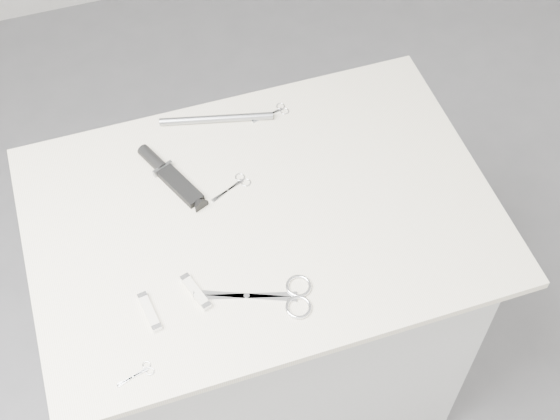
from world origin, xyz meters
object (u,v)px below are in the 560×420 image
object	(u,v)px
large_shears	(280,296)
embroidery_scissors_b	(275,112)
tiny_scissors	(140,373)
pocket_knife_a	(150,312)
plinth	(265,317)
sheathed_knife	(167,173)
metal_rail	(216,119)
embroidery_scissors_a	(236,185)
pocket_knife_b	(196,292)

from	to	relation	value
large_shears	embroidery_scissors_b	xyz separation A→B (m)	(0.15, 0.48, -0.00)
tiny_scissors	pocket_knife_a	distance (m)	0.13
plinth	embroidery_scissors_b	size ratio (longest dim) A/B	9.59
tiny_scissors	plinth	bearing A→B (deg)	25.85
embroidery_scissors_b	sheathed_knife	bearing A→B (deg)	-172.67
sheathed_knife	metal_rail	bearing A→B (deg)	-73.52
embroidery_scissors_a	pocket_knife_b	world-z (taller)	pocket_knife_b
tiny_scissors	sheathed_knife	world-z (taller)	sheathed_knife
large_shears	sheathed_knife	xyz separation A→B (m)	(-0.14, 0.37, 0.00)
sheathed_knife	metal_rail	distance (m)	0.19
large_shears	metal_rail	bearing A→B (deg)	108.59
embroidery_scissors_b	metal_rail	bearing A→B (deg)	160.21
embroidery_scissors_a	pocket_knife_a	bearing A→B (deg)	-158.92
tiny_scissors	pocket_knife_a	size ratio (longest dim) A/B	0.80
tiny_scissors	pocket_knife_a	xyz separation A→B (m)	(0.05, 0.12, 0.00)
plinth	sheathed_knife	xyz separation A→B (m)	(-0.17, 0.16, 0.48)
embroidery_scissors_a	pocket_knife_a	size ratio (longest dim) A/B	1.08
large_shears	pocket_knife_b	world-z (taller)	pocket_knife_b
pocket_knife_a	embroidery_scissors_a	bearing A→B (deg)	-52.82
embroidery_scissors_b	metal_rail	world-z (taller)	metal_rail
pocket_knife_a	metal_rail	distance (m)	0.52
tiny_scissors	pocket_knife_b	bearing A→B (deg)	28.14
pocket_knife_b	pocket_knife_a	bearing A→B (deg)	81.24
plinth	pocket_knife_b	size ratio (longest dim) A/B	9.70
embroidery_scissors_b	pocket_knife_a	distance (m)	0.59
plinth	embroidery_scissors_a	xyz separation A→B (m)	(-0.03, 0.09, 0.47)
large_shears	sheathed_knife	distance (m)	0.40
embroidery_scissors_a	sheathed_knife	world-z (taller)	sheathed_knife
metal_rail	pocket_knife_b	bearing A→B (deg)	-110.57
pocket_knife_a	tiny_scissors	bearing A→B (deg)	150.91
plinth	embroidery_scissors_a	world-z (taller)	embroidery_scissors_a
metal_rail	sheathed_knife	bearing A→B (deg)	-139.91
pocket_knife_b	embroidery_scissors_a	bearing A→B (deg)	-50.30
tiny_scissors	pocket_knife_b	xyz separation A→B (m)	(0.14, 0.13, 0.00)
plinth	pocket_knife_a	xyz separation A→B (m)	(-0.28, -0.17, 0.48)
tiny_scissors	metal_rail	xyz separation A→B (m)	(0.31, 0.57, 0.01)
plinth	sheathed_knife	world-z (taller)	sheathed_knife
sheathed_knife	pocket_knife_a	world-z (taller)	sheathed_knife
sheathed_knife	pocket_knife_b	xyz separation A→B (m)	(-0.02, -0.31, -0.00)
sheathed_knife	metal_rail	world-z (taller)	sheathed_knife
embroidery_scissors_a	tiny_scissors	world-z (taller)	same
embroidery_scissors_b	tiny_scissors	distance (m)	0.71
embroidery_scissors_b	pocket_knife_b	bearing A→B (deg)	-139.12
plinth	sheathed_knife	distance (m)	0.53
plinth	embroidery_scissors_b	world-z (taller)	embroidery_scissors_b
tiny_scissors	embroidery_scissors_a	bearing A→B (deg)	36.46
pocket_knife_b	metal_rail	distance (m)	0.46
embroidery_scissors_a	tiny_scissors	xyz separation A→B (m)	(-0.29, -0.37, -0.00)
large_shears	tiny_scissors	world-z (taller)	large_shears
sheathed_knife	metal_rail	size ratio (longest dim) A/B	0.74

